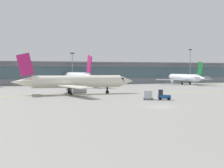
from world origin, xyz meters
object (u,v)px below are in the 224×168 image
object	(u,v)px
gate_airplane_1	(77,77)
apron_light_mast_1	(72,67)
apron_light_mast_2	(190,65)
gate_airplane_2	(184,78)
cargo_dolly_lead	(148,95)
baggage_tug	(163,96)
taxiing_regional_jet	(76,82)

from	to	relation	value
gate_airplane_1	apron_light_mast_1	distance (m)	11.34
gate_airplane_1	apron_light_mast_1	world-z (taller)	apron_light_mast_1
gate_airplane_1	apron_light_mast_2	world-z (taller)	apron_light_mast_2
apron_light_mast_1	gate_airplane_2	bearing A→B (deg)	-16.21
gate_airplane_1	gate_airplane_2	bearing A→B (deg)	-98.29
gate_airplane_2	cargo_dolly_lead	size ratio (longest dim) A/B	10.84
gate_airplane_2	baggage_tug	bearing A→B (deg)	144.29
gate_airplane_2	apron_light_mast_1	world-z (taller)	apron_light_mast_1
gate_airplane_2	apron_light_mast_2	xyz separation A→B (m)	(10.84, 12.18, 5.78)
gate_airplane_2	taxiing_regional_jet	world-z (taller)	taxiing_regional_jet
taxiing_regional_jet	baggage_tug	distance (m)	24.51
gate_airplane_1	baggage_tug	distance (m)	57.66
cargo_dolly_lead	gate_airplane_2	bearing A→B (deg)	79.25
gate_airplane_2	cargo_dolly_lead	xyz separation A→B (m)	(-42.78, -53.53, -1.76)
taxiing_regional_jet	apron_light_mast_2	bearing A→B (deg)	39.41
gate_airplane_2	cargo_dolly_lead	world-z (taller)	gate_airplane_2
gate_airplane_2	apron_light_mast_2	bearing A→B (deg)	-41.28
taxiing_regional_jet	cargo_dolly_lead	distance (m)	21.83
gate_airplane_2	baggage_tug	world-z (taller)	gate_airplane_2
baggage_tug	cargo_dolly_lead	bearing A→B (deg)	180.00
gate_airplane_1	baggage_tug	bearing A→B (deg)	179.92
baggage_tug	apron_light_mast_2	xyz separation A→B (m)	(50.90, 67.15, 7.70)
taxiing_regional_jet	apron_light_mast_2	distance (m)	80.17
gate_airplane_1	gate_airplane_2	distance (m)	45.31
gate_airplane_2	apron_light_mast_2	distance (m)	17.30
apron_light_mast_1	apron_light_mast_2	xyz separation A→B (m)	(55.75, -0.87, 1.33)
taxiing_regional_jet	apron_light_mast_1	world-z (taller)	apron_light_mast_1
gate_airplane_1	gate_airplane_2	world-z (taller)	gate_airplane_1
gate_airplane_2	apron_light_mast_2	world-z (taller)	apron_light_mast_2
apron_light_mast_1	baggage_tug	bearing A→B (deg)	-85.92
gate_airplane_2	apron_light_mast_1	xyz separation A→B (m)	(-44.91, 13.06, 4.45)
baggage_tug	cargo_dolly_lead	size ratio (longest dim) A/B	1.13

